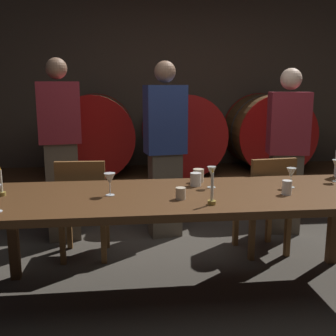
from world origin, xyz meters
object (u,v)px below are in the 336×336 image
wine_barrel_center (182,133)px  dining_table (189,202)px  wine_glass_left (110,179)px  wine_glass_center (212,173)px  cup_center_right (198,175)px  guest_left (61,150)px  candle_right (212,194)px  cup_far_right (287,187)px  chair_right (266,201)px  cup_far_left (181,193)px  guest_center (165,149)px  wine_barrel_left (95,135)px  wine_glass_right (291,174)px  candle_left (1,188)px  wine_barrel_right (268,132)px  chair_left (83,205)px  guest_right (287,151)px  cup_center_left (196,179)px

wine_barrel_center → dining_table: bearing=-97.2°
wine_glass_left → wine_glass_center: bearing=10.2°
cup_center_right → guest_left: bearing=142.2°
candle_right → cup_far_right: (0.55, 0.18, -0.02)m
chair_right → wine_barrel_center: bearing=-77.9°
wine_glass_center → cup_center_right: 0.20m
dining_table → cup_far_left: (-0.08, -0.14, 0.10)m
guest_center → cup_far_right: bearing=107.9°
cup_far_right → wine_glass_left: bearing=174.7°
wine_barrel_left → guest_center: (0.73, -0.89, -0.04)m
wine_glass_center → wine_glass_right: wine_glass_center is taller
candle_left → wine_glass_right: candle_left is taller
guest_left → wine_glass_left: guest_left is taller
wine_barrel_right → wine_glass_right: (-0.56, -2.03, -0.06)m
cup_far_left → candle_left: bearing=169.5°
wine_barrel_center → chair_left: (-1.05, -1.40, -0.43)m
wine_barrel_center → guest_right: guest_right is taller
wine_barrel_left → candle_left: 2.08m
wine_glass_center → cup_center_left: size_ratio=1.61×
dining_table → chair_left: 1.07m
candle_left → guest_right: bearing=24.0°
wine_barrel_left → dining_table: bearing=-70.0°
guest_right → wine_glass_left: (-1.71, -1.15, 0.02)m
dining_table → guest_left: 1.60m
wine_glass_center → wine_glass_right: 0.57m
wine_barrel_left → wine_barrel_center: size_ratio=1.00×
guest_center → wine_glass_right: size_ratio=11.81×
cup_far_left → cup_center_right: size_ratio=0.76×
wine_glass_center → cup_far_left: wine_glass_center is taller
wine_barrel_left → chair_left: bearing=-90.9°
guest_right → wine_glass_center: size_ratio=10.59×
wine_glass_right → guest_center: bearing=124.9°
wine_barrel_center → cup_center_left: (-0.18, -1.90, -0.12)m
chair_right → cup_far_left: chair_right is taller
wine_glass_center → cup_far_right: wine_glass_center is taller
wine_barrel_left → chair_right: size_ratio=1.05×
candle_right → cup_center_right: 0.60m
candle_right → cup_far_left: size_ratio=2.98×
guest_center → cup_far_right: 1.48m
candle_right → wine_barrel_right: bearing=62.9°
wine_barrel_center → cup_center_left: size_ratio=9.60×
guest_center → guest_right: 1.21m
candle_left → wine_barrel_right: bearing=38.2°
wine_barrel_left → guest_left: guest_left is taller
guest_left → cup_center_left: bearing=128.5°
wine_barrel_right → guest_left: size_ratio=0.54×
guest_right → cup_center_right: bearing=48.1°
wine_barrel_left → chair_right: 2.18m
wine_glass_left → cup_far_right: bearing=-5.3°
candle_right → cup_far_left: 0.23m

